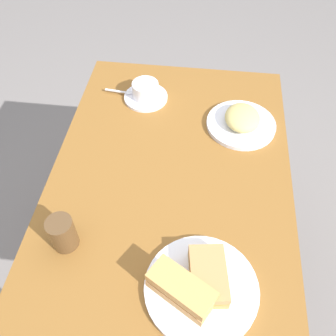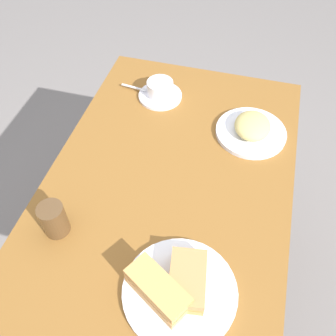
{
  "view_description": "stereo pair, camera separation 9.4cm",
  "coord_description": "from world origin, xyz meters",
  "px_view_note": "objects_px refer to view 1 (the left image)",
  "views": [
    {
      "loc": [
        0.64,
        0.07,
        1.59
      ],
      "look_at": [
        -0.01,
        -0.01,
        0.79
      ],
      "focal_mm": 39.53,
      "sensor_mm": 36.0,
      "label": 1
    },
    {
      "loc": [
        0.62,
        0.16,
        1.59
      ],
      "look_at": [
        -0.01,
        -0.01,
        0.79
      ],
      "focal_mm": 39.53,
      "sensor_mm": 36.0,
      "label": 2
    }
  ],
  "objects_px": {
    "sandwich_front": "(208,276)",
    "side_plate": "(241,124)",
    "spoon": "(124,92)",
    "coffee_cup": "(145,89)",
    "sandwich_back": "(181,289)",
    "drinking_glass": "(63,233)",
    "dining_table": "(170,208)",
    "coffee_saucer": "(146,97)",
    "sandwich_plate": "(201,288)"
  },
  "relations": [
    {
      "from": "sandwich_front",
      "to": "side_plate",
      "type": "xyz_separation_m",
      "value": [
        -0.53,
        0.08,
        -0.03
      ]
    },
    {
      "from": "spoon",
      "to": "sandwich_front",
      "type": "bearing_deg",
      "value": 26.88
    },
    {
      "from": "coffee_cup",
      "to": "sandwich_back",
      "type": "bearing_deg",
      "value": 15.68
    },
    {
      "from": "sandwich_back",
      "to": "side_plate",
      "type": "relative_size",
      "value": 0.74
    },
    {
      "from": "sandwich_front",
      "to": "drinking_glass",
      "type": "distance_m",
      "value": 0.36
    },
    {
      "from": "coffee_cup",
      "to": "spoon",
      "type": "relative_size",
      "value": 1.11
    },
    {
      "from": "sandwich_front",
      "to": "sandwich_back",
      "type": "distance_m",
      "value": 0.07
    },
    {
      "from": "coffee_cup",
      "to": "side_plate",
      "type": "relative_size",
      "value": 0.5
    },
    {
      "from": "dining_table",
      "to": "sandwich_front",
      "type": "bearing_deg",
      "value": 22.34
    },
    {
      "from": "sandwich_back",
      "to": "spoon",
      "type": "bearing_deg",
      "value": -158.51
    },
    {
      "from": "coffee_saucer",
      "to": "coffee_cup",
      "type": "xyz_separation_m",
      "value": [
        -0.0,
        -0.0,
        0.03
      ]
    },
    {
      "from": "dining_table",
      "to": "sandwich_front",
      "type": "relative_size",
      "value": 7.35
    },
    {
      "from": "sandwich_back",
      "to": "drinking_glass",
      "type": "distance_m",
      "value": 0.31
    },
    {
      "from": "side_plate",
      "to": "spoon",
      "type": "bearing_deg",
      "value": -104.77
    },
    {
      "from": "sandwich_front",
      "to": "drinking_glass",
      "type": "height_order",
      "value": "drinking_glass"
    },
    {
      "from": "dining_table",
      "to": "drinking_glass",
      "type": "xyz_separation_m",
      "value": [
        0.23,
        -0.23,
        0.2
      ]
    },
    {
      "from": "dining_table",
      "to": "sandwich_back",
      "type": "bearing_deg",
      "value": 10.93
    },
    {
      "from": "sandwich_front",
      "to": "sandwich_back",
      "type": "height_order",
      "value": "sandwich_back"
    },
    {
      "from": "spoon",
      "to": "dining_table",
      "type": "bearing_deg",
      "value": 30.52
    },
    {
      "from": "sandwich_front",
      "to": "sandwich_back",
      "type": "xyz_separation_m",
      "value": [
        0.04,
        -0.06,
        0.01
      ]
    },
    {
      "from": "sandwich_plate",
      "to": "coffee_cup",
      "type": "bearing_deg",
      "value": -160.25
    },
    {
      "from": "sandwich_plate",
      "to": "side_plate",
      "type": "relative_size",
      "value": 1.19
    },
    {
      "from": "sandwich_back",
      "to": "side_plate",
      "type": "distance_m",
      "value": 0.58
    },
    {
      "from": "coffee_cup",
      "to": "drinking_glass",
      "type": "xyz_separation_m",
      "value": [
        0.57,
        -0.11,
        0.01
      ]
    },
    {
      "from": "spoon",
      "to": "side_plate",
      "type": "bearing_deg",
      "value": 75.23
    },
    {
      "from": "side_plate",
      "to": "coffee_cup",
      "type": "bearing_deg",
      "value": -106.94
    },
    {
      "from": "sandwich_plate",
      "to": "drinking_glass",
      "type": "xyz_separation_m",
      "value": [
        -0.08,
        -0.34,
        0.04
      ]
    },
    {
      "from": "spoon",
      "to": "drinking_glass",
      "type": "relative_size",
      "value": 1.06
    },
    {
      "from": "sandwich_back",
      "to": "coffee_saucer",
      "type": "bearing_deg",
      "value": -164.33
    },
    {
      "from": "coffee_saucer",
      "to": "coffee_cup",
      "type": "height_order",
      "value": "coffee_cup"
    },
    {
      "from": "dining_table",
      "to": "side_plate",
      "type": "height_order",
      "value": "side_plate"
    },
    {
      "from": "sandwich_front",
      "to": "sandwich_plate",
      "type": "bearing_deg",
      "value": -33.33
    },
    {
      "from": "coffee_saucer",
      "to": "side_plate",
      "type": "relative_size",
      "value": 0.68
    },
    {
      "from": "coffee_cup",
      "to": "side_plate",
      "type": "height_order",
      "value": "coffee_cup"
    },
    {
      "from": "sandwich_front",
      "to": "coffee_saucer",
      "type": "xyz_separation_m",
      "value": [
        -0.62,
        -0.24,
        -0.03
      ]
    },
    {
      "from": "sandwich_front",
      "to": "side_plate",
      "type": "height_order",
      "value": "sandwich_front"
    },
    {
      "from": "sandwich_back",
      "to": "side_plate",
      "type": "height_order",
      "value": "sandwich_back"
    },
    {
      "from": "sandwich_plate",
      "to": "sandwich_front",
      "type": "distance_m",
      "value": 0.04
    },
    {
      "from": "coffee_saucer",
      "to": "drinking_glass",
      "type": "height_order",
      "value": "drinking_glass"
    },
    {
      "from": "dining_table",
      "to": "sandwich_back",
      "type": "distance_m",
      "value": 0.39
    },
    {
      "from": "coffee_cup",
      "to": "dining_table",
      "type": "bearing_deg",
      "value": 20.21
    },
    {
      "from": "sandwich_front",
      "to": "drinking_glass",
      "type": "bearing_deg",
      "value": -99.72
    },
    {
      "from": "coffee_saucer",
      "to": "side_plate",
      "type": "height_order",
      "value": "side_plate"
    },
    {
      "from": "coffee_cup",
      "to": "drinking_glass",
      "type": "height_order",
      "value": "drinking_glass"
    },
    {
      "from": "sandwich_plate",
      "to": "spoon",
      "type": "relative_size",
      "value": 2.63
    },
    {
      "from": "coffee_saucer",
      "to": "spoon",
      "type": "height_order",
      "value": "spoon"
    },
    {
      "from": "sandwich_back",
      "to": "coffee_saucer",
      "type": "relative_size",
      "value": 1.09
    },
    {
      "from": "sandwich_plate",
      "to": "drinking_glass",
      "type": "bearing_deg",
      "value": -102.97
    },
    {
      "from": "side_plate",
      "to": "sandwich_plate",
      "type": "bearing_deg",
      "value": -9.39
    },
    {
      "from": "dining_table",
      "to": "sandwich_front",
      "type": "xyz_separation_m",
      "value": [
        0.29,
        0.12,
        0.2
      ]
    }
  ]
}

